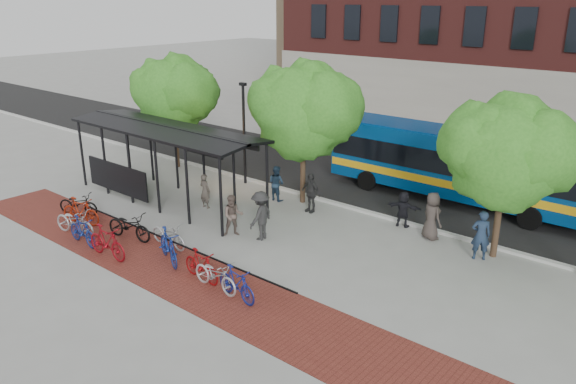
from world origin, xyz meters
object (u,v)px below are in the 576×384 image
Objects in this scene: bus at (456,162)px; bike_10 at (215,275)px; pedestrian_4 at (311,193)px; pedestrian_8 at (233,216)px; bike_2 at (75,222)px; bike_7 at (168,246)px; tree_a at (175,91)px; tree_b at (306,107)px; bike_6 at (169,234)px; pedestrian_1 at (205,191)px; tree_c at (510,150)px; bike_3 at (82,231)px; bus_shelter at (164,137)px; bike_11 at (236,283)px; lamp_post_left at (244,131)px; bike_4 at (129,226)px; bike_1 at (81,211)px; pedestrian_5 at (403,209)px; pedestrian_7 at (481,235)px; pedestrian_2 at (276,183)px; bike_5 at (107,242)px; pedestrian_6 at (432,216)px; bike_9 at (201,265)px; pedestrian_9 at (261,216)px.

bus is 13.29m from bike_10.
pedestrian_4 reaches higher than pedestrian_8.
bike_7 is at bearing -88.80° from bike_2.
tree_a is 9.01m from tree_b.
bike_6 is 4.29m from pedestrian_1.
tree_c is at bearing -33.13° from bike_10.
pedestrian_1 is (0.64, 5.74, 0.24)m from bike_3.
bike_6 is at bearing -38.17° from bus_shelter.
bus_shelter is 14.77m from tree_c.
bike_11 is (3.72, -0.29, -0.08)m from bike_7.
lamp_post_left is 2.47× the size of bike_7.
bike_4 is (-11.68, -7.74, -3.49)m from tree_c.
bike_1 is 1.13m from bike_2.
bike_1 reaches higher than bike_4.
bike_3 is 12.81m from pedestrian_5.
tree_c reaches higher than pedestrian_7.
bus_shelter is at bearing 41.23° from pedestrian_2.
bike_5 is at bearing -139.71° from tree_c.
pedestrian_5 is at bearing 0.02° from pedestrian_8.
bus_shelter is 6.89× the size of pedestrian_5.
bike_6 is 1.12× the size of pedestrian_8.
bike_1 is 14.40m from pedestrian_6.
pedestrian_8 reaches higher than bike_6.
bike_4 is 1.12× the size of pedestrian_6.
bike_3 is (5.35, -9.19, -3.68)m from tree_a.
pedestrian_8 is (-8.38, -4.23, -0.09)m from pedestrian_7.
pedestrian_4 reaches higher than pedestrian_2.
bike_4 reaches higher than bike_11.
bike_3 is at bearing 105.02° from bike_9.
bike_5 is at bearing -103.30° from pedestrian_4.
bike_1 is 1.22× the size of pedestrian_1.
bike_6 is at bearing 41.69° from pedestrian_5.
bike_9 is at bearing -108.73° from pedestrian_8.
pedestrian_6 is (10.48, -0.32, -1.79)m from lamp_post_left.
tree_b is 10.63m from bike_3.
tree_b reaches higher than tree_c.
pedestrian_5 is (2.88, 8.53, 0.23)m from bike_9.
pedestrian_2 is (-6.38, -5.31, -1.05)m from bus.
pedestrian_7 is (12.67, -0.87, -1.80)m from lamp_post_left.
bike_7 is at bearing -25.86° from pedestrian_9.
bus_shelter reaches higher than bike_4.
pedestrian_7 is at bearing -52.97° from bike_5.
pedestrian_1 is at bearing 108.77° from pedestrian_8.
bike_10 is 1.11× the size of bike_11.
bus_shelter is at bearing 44.35° from pedestrian_6.
tree_b is 3.87× the size of pedestrian_2.
pedestrian_4 reaches higher than bike_10.
bike_9 is at bearing 93.97° from bike_11.
bike_2 is at bearing -147.53° from bike_1.
tree_c reaches higher than pedestrian_6.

